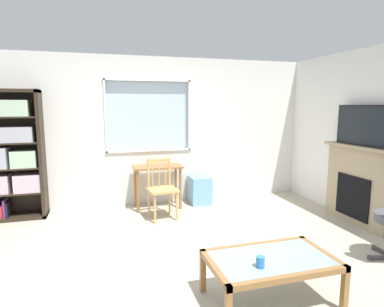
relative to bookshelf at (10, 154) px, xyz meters
name	(u,v)px	position (x,y,z in m)	size (l,w,h in m)	color
ground	(190,257)	(2.23, -1.98, -1.01)	(6.45, 5.44, 0.02)	#B2A893
wall_back_with_window	(156,133)	(2.24, 0.24, 0.23)	(5.45, 0.15, 2.53)	silver
bookshelf	(10,154)	(0.00, 0.00, 0.00)	(0.90, 0.38, 1.94)	#2D2319
desk_under_window	(157,174)	(2.20, -0.11, -0.42)	(0.80, 0.43, 0.72)	olive
wooden_chair	(162,188)	(2.17, -0.62, -0.54)	(0.46, 0.45, 0.90)	tan
plastic_drawer_unit	(200,190)	(2.95, -0.06, -0.76)	(0.35, 0.40, 0.48)	#72ADDB
fireplace	(359,185)	(4.86, -1.63, -0.42)	(0.26, 1.21, 1.15)	tan
tv	(362,125)	(4.84, -1.63, 0.43)	(0.06, 0.91, 0.57)	black
coffee_table	(271,263)	(2.68, -2.97, -0.65)	(1.10, 0.66, 0.40)	#8C9E99
sippy_cup	(260,262)	(2.51, -3.10, -0.55)	(0.07, 0.07, 0.09)	#337FD6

